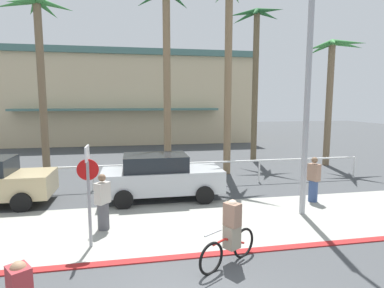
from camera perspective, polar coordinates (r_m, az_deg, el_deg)
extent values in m
plane|color=#424447|center=(15.23, -7.46, -6.24)|extent=(80.00, 80.00, 0.00)
cube|color=#9E9E93|center=(9.70, -5.42, -14.29)|extent=(44.00, 4.00, 0.02)
cube|color=maroon|center=(7.89, -3.99, -19.62)|extent=(44.00, 0.24, 0.03)
cube|color=beige|center=(32.51, -12.59, 7.52)|extent=(23.10, 11.45, 7.39)
cube|color=#47706B|center=(32.76, -12.80, 14.43)|extent=(23.70, 12.05, 0.50)
cube|color=#47706B|center=(26.30, -12.97, 6.02)|extent=(16.17, 1.20, 0.16)
cylinder|color=white|center=(13.55, -7.17, -3.63)|extent=(19.20, 0.08, 0.08)
cylinder|color=white|center=(14.21, -26.94, -5.94)|extent=(0.08, 0.08, 1.00)
cylinder|color=white|center=(13.73, -17.24, -5.91)|extent=(0.08, 0.08, 1.00)
cylinder|color=white|center=(13.66, -7.13, -5.69)|extent=(0.08, 0.08, 1.00)
cylinder|color=white|center=(14.00, 2.76, -5.31)|extent=(0.08, 0.08, 1.00)
cylinder|color=white|center=(14.74, 11.90, -4.81)|extent=(0.08, 0.08, 1.00)
cylinder|color=white|center=(15.80, 19.99, -4.27)|extent=(0.08, 0.08, 1.00)
cylinder|color=white|center=(17.14, 26.92, -3.74)|extent=(0.08, 0.08, 1.00)
cylinder|color=gray|center=(8.38, -17.85, -10.27)|extent=(0.08, 0.08, 2.20)
cube|color=white|center=(8.09, -18.21, -1.60)|extent=(0.04, 0.56, 0.36)
cylinder|color=red|center=(8.16, -18.09, -4.38)|extent=(0.52, 0.03, 0.52)
cylinder|color=#9EA0A5|center=(10.60, 19.88, 7.84)|extent=(0.18, 0.18, 7.50)
cylinder|color=#756047|center=(17.30, -25.18, 8.66)|extent=(0.36, 0.36, 8.32)
cone|color=#387F3D|center=(17.68, -23.14, 21.71)|extent=(1.74, 0.32, 0.73)
cone|color=#387F3D|center=(18.32, -24.35, 20.97)|extent=(1.00, 1.41, 0.82)
cone|color=#387F3D|center=(18.43, -26.46, 20.93)|extent=(0.93, 1.30, 0.72)
cone|color=#387F3D|center=(18.11, -28.99, 21.03)|extent=(1.94, 0.32, 0.74)
cone|color=#387F3D|center=(17.27, -28.08, 21.60)|extent=(1.18, 1.72, 0.85)
cone|color=#387F3D|center=(17.23, -25.30, 22.19)|extent=(1.01, 1.43, 0.62)
cylinder|color=#846B4C|center=(15.93, -4.48, 10.46)|extent=(0.36, 0.36, 8.86)
cone|color=#235B2D|center=(17.34, -2.65, 24.33)|extent=(1.52, 1.52, 0.78)
cone|color=#235B2D|center=(17.56, -4.99, 24.28)|extent=(0.32, 1.89, 0.68)
cylinder|color=#846B4C|center=(16.02, 6.43, 10.82)|extent=(0.36, 0.36, 9.08)
cylinder|color=brown|center=(20.16, 11.19, 9.87)|extent=(0.36, 0.36, 8.95)
cone|color=#235B2D|center=(21.04, 13.33, 21.45)|extent=(1.44, 0.32, 0.74)
cone|color=#235B2D|center=(21.46, 11.78, 21.46)|extent=(0.99, 1.39, 0.57)
cone|color=#235B2D|center=(21.37, 9.35, 21.35)|extent=(1.26, 1.86, 0.73)
cone|color=#235B2D|center=(20.49, 9.04, 22.01)|extent=(1.84, 0.32, 0.70)
cone|color=#235B2D|center=(20.08, 11.20, 22.07)|extent=(1.06, 1.51, 0.83)
cone|color=#235B2D|center=(20.26, 13.73, 22.19)|extent=(1.22, 1.80, 0.61)
cylinder|color=#756047|center=(19.64, 23.22, 6.40)|extent=(0.36, 0.36, 6.85)
cone|color=#387F3D|center=(20.41, 25.99, 15.57)|extent=(1.92, 0.32, 0.57)
cone|color=#387F3D|center=(20.49, 23.60, 15.66)|extent=(0.93, 1.29, 0.57)
cone|color=#387F3D|center=(20.17, 21.92, 15.51)|extent=(1.01, 1.43, 0.82)
cone|color=#387F3D|center=(19.47, 21.87, 15.91)|extent=(1.56, 0.32, 0.77)
cone|color=#387F3D|center=(18.95, 23.95, 16.23)|extent=(1.24, 1.83, 0.66)
cone|color=#387F3D|center=(19.50, 26.20, 15.92)|extent=(1.20, 1.76, 0.61)
cylinder|color=black|center=(13.73, -25.88, -7.07)|extent=(0.66, 0.22, 0.66)
cylinder|color=black|center=(12.06, -28.12, -9.16)|extent=(0.66, 0.22, 0.66)
cube|color=#B2B7BC|center=(12.01, -5.31, -6.38)|extent=(4.40, 1.80, 0.80)
cube|color=#1E2328|center=(11.84, -6.55, -3.23)|extent=(2.29, 1.58, 0.56)
cylinder|color=black|center=(13.16, 0.49, -6.89)|extent=(0.66, 0.22, 0.66)
cylinder|color=black|center=(11.47, 2.26, -9.09)|extent=(0.66, 0.22, 0.66)
cylinder|color=black|center=(12.93, -11.94, -7.33)|extent=(0.66, 0.22, 0.66)
cylinder|color=black|center=(11.20, -12.13, -9.67)|extent=(0.66, 0.22, 0.66)
cube|color=#A33338|center=(5.32, -28.42, -21.23)|extent=(0.41, 0.43, 0.52)
sphere|color=#9E7556|center=(5.22, -28.59, -19.00)|extent=(0.22, 0.22, 0.22)
torus|color=black|center=(7.17, 3.45, -19.72)|extent=(0.64, 0.44, 0.72)
torus|color=black|center=(7.93, 9.18, -17.03)|extent=(0.64, 0.44, 0.72)
cylinder|color=red|center=(7.62, 7.60, -16.79)|extent=(0.61, 0.41, 0.35)
cylinder|color=red|center=(7.20, 4.85, -17.04)|extent=(0.35, 0.25, 0.07)
cylinder|color=red|center=(7.53, 7.13, -16.53)|extent=(0.05, 0.05, 0.44)
cylinder|color=silver|center=(6.97, 3.78, -15.57)|extent=(0.44, 0.30, 0.04)
cube|color=gray|center=(7.50, 7.14, -16.11)|extent=(0.42, 0.41, 0.52)
cube|color=#93705B|center=(7.31, 7.20, -12.37)|extent=(0.40, 0.43, 0.52)
sphere|color=beige|center=(7.24, 7.23, -10.66)|extent=(0.22, 0.22, 0.22)
cylinder|color=#4C4C51|center=(9.60, -15.53, -12.36)|extent=(0.45, 0.45, 0.78)
cube|color=#B7B2A8|center=(9.39, -15.68, -8.41)|extent=(0.46, 0.47, 0.60)
sphere|color=brown|center=(9.28, -15.77, -5.81)|extent=(0.21, 0.21, 0.21)
cylinder|color=#384C7A|center=(12.49, 20.78, -7.88)|extent=(0.42, 0.42, 0.79)
cube|color=#93705B|center=(12.33, 20.93, -4.73)|extent=(0.40, 0.47, 0.61)
sphere|color=brown|center=(12.24, 21.03, -2.70)|extent=(0.22, 0.22, 0.22)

